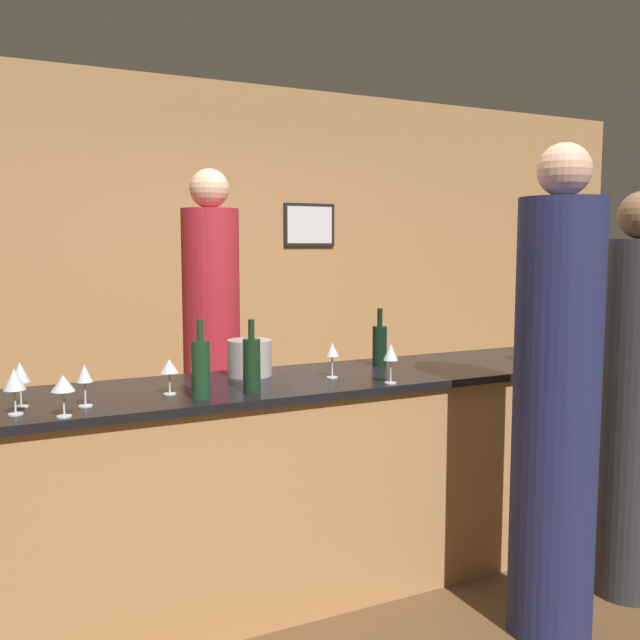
# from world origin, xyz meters

# --- Properties ---
(ground_plane) EXTENTS (14.00, 14.00, 0.00)m
(ground_plane) POSITION_xyz_m (0.00, 0.00, 0.00)
(ground_plane) COLOR brown
(back_wall) EXTENTS (8.00, 0.08, 2.80)m
(back_wall) POSITION_xyz_m (0.00, 2.29, 1.40)
(back_wall) COLOR #A37547
(back_wall) RESTS_ON ground_plane
(bar_counter) EXTENTS (3.40, 0.70, 0.99)m
(bar_counter) POSITION_xyz_m (0.00, 0.00, 0.50)
(bar_counter) COLOR #B27F4C
(bar_counter) RESTS_ON ground_plane
(bartender) EXTENTS (0.31, 0.31, 2.00)m
(bartender) POSITION_xyz_m (-0.50, 0.84, 0.95)
(bartender) COLOR maroon
(bartender) RESTS_ON ground_plane
(guest_0) EXTENTS (0.28, 0.28, 1.82)m
(guest_0) POSITION_xyz_m (0.95, -0.73, 0.87)
(guest_0) COLOR #2D2D33
(guest_0) RESTS_ON ground_plane
(guest_1) EXTENTS (0.34, 0.34, 1.98)m
(guest_1) POSITION_xyz_m (0.40, -0.82, 0.93)
(guest_1) COLOR #1E234C
(guest_1) RESTS_ON ground_plane
(wine_bottle_0) EXTENTS (0.07, 0.07, 0.30)m
(wine_bottle_0) POSITION_xyz_m (-0.66, -0.20, 1.10)
(wine_bottle_0) COLOR black
(wine_bottle_0) RESTS_ON bar_counter
(wine_bottle_1) EXTENTS (0.08, 0.08, 0.31)m
(wine_bottle_1) POSITION_xyz_m (-0.88, -0.22, 1.11)
(wine_bottle_1) COLOR #19381E
(wine_bottle_1) RESTS_ON bar_counter
(wine_bottle_2) EXTENTS (0.07, 0.07, 0.29)m
(wine_bottle_2) POSITION_xyz_m (0.15, 0.13, 1.09)
(wine_bottle_2) COLOR black
(wine_bottle_2) RESTS_ON bar_counter
(ice_bucket) EXTENTS (0.21, 0.21, 0.17)m
(ice_bucket) POSITION_xyz_m (-0.53, 0.16, 1.07)
(ice_bucket) COLOR #9E9993
(ice_bucket) RESTS_ON bar_counter
(wine_glass_0) EXTENTS (0.08, 0.08, 0.17)m
(wine_glass_0) POSITION_xyz_m (-1.55, -0.18, 1.11)
(wine_glass_0) COLOR silver
(wine_glass_0) RESTS_ON bar_counter
(wine_glass_1) EXTENTS (0.07, 0.07, 0.16)m
(wine_glass_1) POSITION_xyz_m (1.42, -0.07, 1.11)
(wine_glass_1) COLOR silver
(wine_glass_1) RESTS_ON bar_counter
(wine_glass_2) EXTENTS (0.07, 0.07, 0.17)m
(wine_glass_2) POSITION_xyz_m (-1.53, -0.07, 1.11)
(wine_glass_2) COLOR silver
(wine_glass_2) RESTS_ON bar_counter
(wine_glass_3) EXTENTS (0.08, 0.08, 0.15)m
(wine_glass_3) POSITION_xyz_m (-1.40, -0.30, 1.10)
(wine_glass_3) COLOR silver
(wine_glass_3) RESTS_ON bar_counter
(wine_glass_4) EXTENTS (0.06, 0.06, 0.16)m
(wine_glass_4) POSITION_xyz_m (-0.21, -0.06, 1.11)
(wine_glass_4) COLOR silver
(wine_glass_4) RESTS_ON bar_counter
(wine_glass_5) EXTENTS (0.06, 0.06, 0.18)m
(wine_glass_5) POSITION_xyz_m (-0.05, -0.29, 1.12)
(wine_glass_5) COLOR silver
(wine_glass_5) RESTS_ON bar_counter
(wine_glass_6) EXTENTS (0.07, 0.07, 0.15)m
(wine_glass_6) POSITION_xyz_m (-0.97, -0.09, 1.10)
(wine_glass_6) COLOR silver
(wine_glass_6) RESTS_ON bar_counter
(wine_glass_7) EXTENTS (0.06, 0.06, 0.16)m
(wine_glass_7) POSITION_xyz_m (-1.31, -0.16, 1.11)
(wine_glass_7) COLOR silver
(wine_glass_7) RESTS_ON bar_counter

